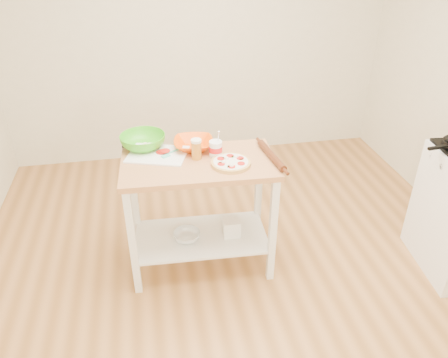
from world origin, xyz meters
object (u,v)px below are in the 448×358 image
beer_pint (196,149)px  shelf_glass_bowl (187,236)px  yogurt_tub (216,149)px  rolling_pin (272,156)px  knife (136,147)px  orange_bowl (194,144)px  shelf_bin (231,227)px  spatula (169,154)px  cutting_board (157,154)px  pizza (231,163)px  green_bowl (143,141)px  prep_island (200,193)px

beer_pint → shelf_glass_bowl: beer_pint is taller
yogurt_tub → rolling_pin: bearing=-16.8°
knife → beer_pint: size_ratio=1.85×
orange_bowl → shelf_bin: size_ratio=2.19×
spatula → knife: knife is taller
spatula → shelf_bin: spatula is taller
rolling_pin → cutting_board: bearing=165.2°
spatula → orange_bowl: orange_bowl is taller
pizza → orange_bowl: (-0.21, 0.29, 0.02)m
green_bowl → shelf_glass_bowl: bearing=-50.1°
beer_pint → shelf_bin: 0.69m
pizza → shelf_bin: (0.02, 0.07, -0.59)m
prep_island → rolling_pin: (0.50, -0.06, 0.28)m
pizza → cutting_board: size_ratio=0.56×
beer_pint → shelf_glass_bowl: 0.69m
pizza → shelf_glass_bowl: (-0.32, 0.06, -0.62)m
shelf_glass_bowl → prep_island: bearing=13.1°
cutting_board → rolling_pin: bearing=3.8°
orange_bowl → yogurt_tub: size_ratio=1.42×
cutting_board → orange_bowl: (0.26, 0.05, 0.03)m
pizza → spatula: 0.45m
pizza → knife: pizza is taller
prep_island → knife: bearing=148.0°
knife → yogurt_tub: 0.59m
spatula → shelf_bin: size_ratio=1.01×
cutting_board → spatula: bearing=-1.6°
yogurt_tub → shelf_bin: 0.64m
prep_island → green_bowl: 0.55m
pizza → beer_pint: beer_pint is taller
orange_bowl → rolling_pin: bearing=-26.8°
shelf_glass_bowl → shelf_bin: 0.34m
beer_pint → pizza: bearing=-31.8°
spatula → yogurt_tub: bearing=-40.1°
prep_island → rolling_pin: rolling_pin is taller
knife → beer_pint: beer_pint is taller
orange_bowl → yogurt_tub: bearing=-46.5°
prep_island → yogurt_tub: size_ratio=5.48×
shelf_glass_bowl → shelf_bin: (0.34, 0.01, 0.03)m
shelf_glass_bowl → cutting_board: bearing=132.8°
knife → rolling_pin: size_ratio=0.64×
prep_island → pizza: size_ratio=4.06×
beer_pint → knife: bearing=151.6°
prep_island → spatula: (-0.19, 0.12, 0.27)m
prep_island → cutting_board: cutting_board is taller
orange_bowl → green_bowl: size_ratio=0.87×
knife → orange_bowl: size_ratio=0.94×
knife → beer_pint: (0.41, -0.22, 0.06)m
orange_bowl → beer_pint: bearing=-89.7°
cutting_board → orange_bowl: orange_bowl is taller
cutting_board → yogurt_tub: 0.41m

